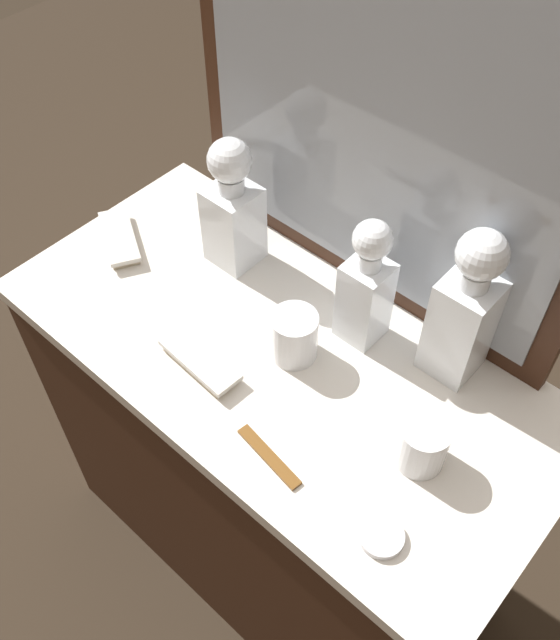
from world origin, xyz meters
TOP-DOWN VIEW (x-y plane):
  - ground_plane at (0.00, 0.00)m, footprint 6.00×6.00m
  - dresser at (0.00, 0.00)m, footprint 1.03×0.50m
  - dresser_mirror at (0.00, 0.23)m, footprint 0.77×0.03m
  - crystal_decanter_front at (-0.22, 0.11)m, footprint 0.09×0.09m
  - crystal_decanter_rear at (0.08, 0.13)m, footprint 0.07×0.07m
  - crystal_decanter_far_right at (0.24, 0.17)m, footprint 0.09×0.09m
  - crystal_tumbler_right at (0.31, -0.02)m, footprint 0.08×0.08m
  - crystal_tumbler_center at (0.02, 0.01)m, footprint 0.08×0.08m
  - silver_brush_far_right at (-0.42, -0.01)m, footprint 0.17×0.13m
  - silver_brush_front at (-0.08, -0.12)m, footprint 0.16×0.07m
  - porcelain_dish at (0.34, -0.16)m, footprint 0.07×0.07m
  - tortoiseshell_comb at (0.13, -0.17)m, footprint 0.14×0.04m

SIDE VIEW (x-z plane):
  - ground_plane at x=0.00m, z-range 0.00..0.00m
  - dresser at x=0.00m, z-range 0.00..0.83m
  - tortoiseshell_comb at x=0.13m, z-range 0.83..0.84m
  - porcelain_dish at x=0.34m, z-range 0.83..0.84m
  - silver_brush_far_right at x=-0.42m, z-range 0.83..0.86m
  - silver_brush_front at x=-0.08m, z-range 0.83..0.86m
  - crystal_tumbler_right at x=0.31m, z-range 0.83..0.92m
  - crystal_tumbler_center at x=0.02m, z-range 0.83..0.92m
  - crystal_decanter_rear at x=0.08m, z-range 0.81..1.07m
  - crystal_decanter_front at x=-0.22m, z-range 0.81..1.08m
  - crystal_decanter_far_right at x=0.24m, z-range 0.80..1.11m
  - dresser_mirror at x=0.00m, z-range 0.83..1.50m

